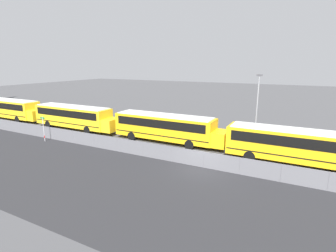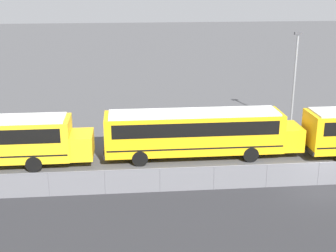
# 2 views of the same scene
# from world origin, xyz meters

# --- Properties ---
(ground_plane) EXTENTS (200.00, 200.00, 0.00)m
(ground_plane) POSITION_xyz_m (0.00, 0.00, 0.00)
(ground_plane) COLOR #4C4C4F
(fence) EXTENTS (121.90, 0.07, 1.43)m
(fence) POSITION_xyz_m (-0.00, -0.00, 0.73)
(fence) COLOR #9EA0A5
(fence) RESTS_ON ground_plane
(school_bus_3) EXTENTS (13.10, 2.60, 3.14)m
(school_bus_3) POSITION_xyz_m (-6.24, 5.03, 1.88)
(school_bus_3) COLOR yellow
(school_bus_3) RESTS_ON ground_plane
(light_pole) EXTENTS (0.60, 0.24, 7.48)m
(light_pole) POSITION_xyz_m (2.34, 11.11, 4.12)
(light_pole) COLOR gray
(light_pole) RESTS_ON ground_plane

